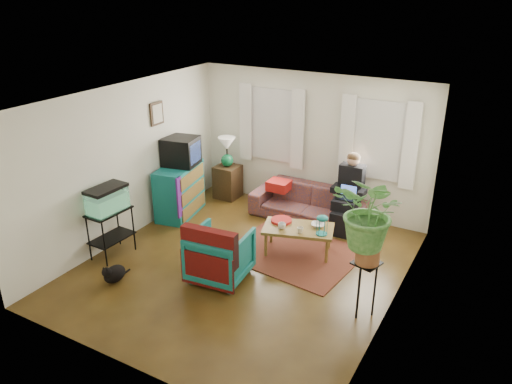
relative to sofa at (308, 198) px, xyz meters
The scene contains 31 objects.
floor 2.10m from the sofa, 94.85° to the right, with size 4.50×5.00×0.01m, color #4F2B14.
ceiling 3.01m from the sofa, 94.85° to the right, with size 4.50×5.00×0.01m, color white.
wall_back 1.01m from the sofa, 111.15° to the left, with size 4.50×0.01×2.60m, color silver.
wall_front 4.64m from the sofa, 92.19° to the right, with size 4.50×0.01×2.60m, color silver.
wall_left 3.30m from the sofa, 139.78° to the right, with size 0.01×5.00×2.60m, color silver.
wall_right 3.05m from the sofa, 44.64° to the right, with size 0.01×5.00×2.60m, color silver.
window_left 1.56m from the sofa, 156.18° to the left, with size 1.08×0.04×1.38m, color white.
window_right 1.63m from the sofa, 21.78° to the left, with size 1.08×0.04×1.38m, color white.
curtains_left 1.54m from the sofa, 160.24° to the left, with size 1.36×0.06×1.50m, color white.
curtains_right 1.61m from the sofa, 18.02° to the left, with size 1.36×0.06×1.50m, color white.
picture_frame 3.09m from the sofa, 153.33° to the right, with size 0.04×0.32×0.40m, color #3D2616.
area_rug 1.40m from the sofa, 76.40° to the right, with size 2.00×1.60×0.01m, color brown.
sofa is the anchor object (origin of this frame).
seated_person 0.78m from the sofa, ahead, with size 0.52×0.64×1.24m, color black, non-canonical shape.
side_table 1.83m from the sofa, behind, with size 0.46×0.46×0.66m, color #371D14.
table_lamp 1.91m from the sofa, behind, with size 0.34×0.34×0.61m, color white, non-canonical shape.
dresser 2.39m from the sofa, 155.10° to the right, with size 0.53×1.07×0.96m, color #126271.
crt_tv 2.48m from the sofa, 157.51° to the right, with size 0.59×0.53×0.51m, color black.
aquarium_stand 3.51m from the sofa, 128.23° to the right, with size 0.39×0.70×0.78m, color black.
aquarium 3.56m from the sofa, 128.23° to the right, with size 0.35×0.63×0.41m, color #7FD899.
black_cat 3.70m from the sofa, 115.54° to the right, with size 0.24×0.38×0.32m, color black.
armchair 2.49m from the sofa, 97.36° to the right, with size 0.81×0.76×0.83m, color #104E60.
serape_throw 2.81m from the sofa, 95.90° to the right, with size 0.83×0.19×0.68m, color #9E0A0A.
coffee_table 1.32m from the sofa, 73.32° to the right, with size 1.10×0.60×0.46m, color brown.
cup_a 1.43m from the sofa, 83.40° to the right, with size 0.12×0.12×0.10m, color white.
cup_b 1.49m from the sofa, 71.36° to the right, with size 0.10×0.10×0.09m, color beige.
bowl 1.24m from the sofa, 59.32° to the right, with size 0.22×0.22×0.05m, color white.
snack_tray 1.20m from the sofa, 87.91° to the right, with size 0.34×0.34×0.04m, color #B21414.
birdcage 1.52m from the sofa, 58.63° to the right, with size 0.18×0.18×0.32m, color #115B6B, non-canonical shape.
plant_stand 2.92m from the sofa, 52.01° to the right, with size 0.33×0.33×0.78m, color black.
potted_plant 3.06m from the sofa, 52.01° to the right, with size 0.89×0.77×0.99m, color #599947.
Camera 1 is at (3.42, -5.70, 4.05)m, focal length 35.00 mm.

